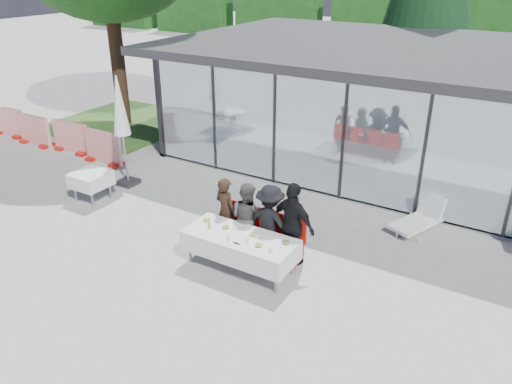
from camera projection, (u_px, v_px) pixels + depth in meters
ground at (217, 261)px, 10.29m from camera, size 90.00×90.00×0.00m
pavilion at (429, 89)px, 14.77m from camera, size 14.80×8.80×3.44m
treeline at (442, 18)px, 31.99m from camera, size 62.50×2.00×4.40m
dining_table at (240, 245)px, 9.82m from camera, size 2.26×0.96×0.75m
diner_a at (226, 211)px, 10.65m from camera, size 0.67×0.67×1.53m
diner_chair_a at (227, 220)px, 10.78m from camera, size 0.44×0.44×0.97m
diner_b at (247, 217)px, 10.39m from camera, size 0.89×0.89×1.54m
diner_chair_b at (248, 226)px, 10.53m from camera, size 0.44×0.44×0.97m
diner_c at (270, 222)px, 10.12m from camera, size 1.09×1.09×1.61m
diner_chair_c at (271, 233)px, 10.27m from camera, size 0.44×0.44×0.97m
diner_d at (293, 225)px, 9.84m from camera, size 1.26×1.26×1.78m
diner_chair_d at (294, 239)px, 10.03m from camera, size 0.44×0.44×0.97m
plate_a at (207, 220)px, 10.26m from camera, size 0.24×0.24×0.07m
plate_b at (226, 227)px, 9.98m from camera, size 0.24×0.24×0.07m
plate_c at (253, 235)px, 9.70m from camera, size 0.24×0.24×0.07m
plate_d at (286, 243)px, 9.43m from camera, size 0.24×0.24×0.07m
plate_extra at (259, 246)px, 9.34m from camera, size 0.24×0.24×0.07m
juice_bottle at (210, 225)px, 9.98m from camera, size 0.06×0.06×0.15m
drinking_glasses at (249, 242)px, 9.42m from camera, size 0.98×0.18×0.10m
folded_eyeglasses at (236, 243)px, 9.46m from camera, size 0.14×0.03×0.01m
spare_table_left at (91, 179)px, 12.70m from camera, size 0.86×0.86×0.74m
market_umbrella at (120, 114)px, 12.93m from camera, size 0.50×0.50×3.00m
construction_barriers at (36, 131)px, 16.59m from camera, size 7.80×0.60×1.00m
lounger at (420, 218)px, 11.44m from camera, size 1.06×1.46×0.72m
grass_patch at (125, 123)px, 18.91m from camera, size 5.00×5.00×0.02m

